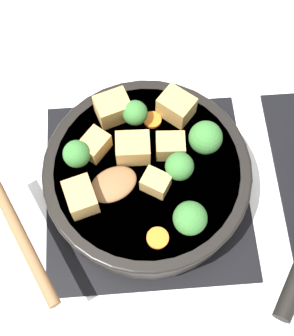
# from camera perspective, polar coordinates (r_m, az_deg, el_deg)

# --- Properties ---
(ground_plane) EXTENTS (2.40, 2.40, 0.00)m
(ground_plane) POSITION_cam_1_polar(r_m,az_deg,el_deg) (0.73, -0.00, -2.68)
(ground_plane) COLOR white
(front_burner_grate) EXTENTS (0.31, 0.31, 0.03)m
(front_burner_grate) POSITION_cam_1_polar(r_m,az_deg,el_deg) (0.72, -0.00, -2.34)
(front_burner_grate) COLOR black
(front_burner_grate) RESTS_ON ground_plane
(skillet_pan) EXTENTS (0.37, 0.41, 0.06)m
(skillet_pan) POSITION_cam_1_polar(r_m,az_deg,el_deg) (0.67, 0.22, -0.99)
(skillet_pan) COLOR black
(skillet_pan) RESTS_ON front_burner_grate
(wooden_spoon) EXTENTS (0.19, 0.22, 0.02)m
(wooden_spoon) POSITION_cam_1_polar(r_m,az_deg,el_deg) (0.63, -10.05, -5.15)
(wooden_spoon) COLOR brown
(wooden_spoon) RESTS_ON skillet_pan
(tofu_cube_center_large) EXTENTS (0.05, 0.05, 0.03)m
(tofu_cube_center_large) POSITION_cam_1_polar(r_m,az_deg,el_deg) (0.65, -6.37, 2.84)
(tofu_cube_center_large) COLOR tan
(tofu_cube_center_large) RESTS_ON skillet_pan
(tofu_cube_near_handle) EXTENTS (0.06, 0.06, 0.04)m
(tofu_cube_near_handle) POSITION_cam_1_polar(r_m,az_deg,el_deg) (0.67, 3.60, 7.50)
(tofu_cube_near_handle) COLOR tan
(tofu_cube_near_handle) RESTS_ON skillet_pan
(tofu_cube_east_chunk) EXTENTS (0.04, 0.05, 0.04)m
(tofu_cube_east_chunk) POSITION_cam_1_polar(r_m,az_deg,el_deg) (0.64, -1.72, 2.42)
(tofu_cube_east_chunk) COLOR tan
(tofu_cube_east_chunk) RESTS_ON skillet_pan
(tofu_cube_west_chunk) EXTENTS (0.05, 0.06, 0.04)m
(tofu_cube_west_chunk) POSITION_cam_1_polar(r_m,az_deg,el_deg) (0.67, -4.18, 7.28)
(tofu_cube_west_chunk) COLOR tan
(tofu_cube_west_chunk) RESTS_ON skillet_pan
(tofu_cube_back_piece) EXTENTS (0.04, 0.04, 0.03)m
(tofu_cube_back_piece) POSITION_cam_1_polar(r_m,az_deg,el_deg) (0.63, 1.08, -1.81)
(tofu_cube_back_piece) COLOR tan
(tofu_cube_back_piece) RESTS_ON skillet_pan
(tofu_cube_front_piece) EXTENTS (0.03, 0.04, 0.03)m
(tofu_cube_front_piece) POSITION_cam_1_polar(r_m,az_deg,el_deg) (0.65, 2.86, 2.69)
(tofu_cube_front_piece) COLOR tan
(tofu_cube_front_piece) RESTS_ON skillet_pan
(tofu_cube_mid_small) EXTENTS (0.05, 0.05, 0.04)m
(tofu_cube_mid_small) POSITION_cam_1_polar(r_m,az_deg,el_deg) (0.62, -8.08, -3.53)
(tofu_cube_mid_small) COLOR tan
(tofu_cube_mid_small) RESTS_ON skillet_pan
(broccoli_floret_near_spoon) EXTENTS (0.04, 0.04, 0.05)m
(broccoli_floret_near_spoon) POSITION_cam_1_polar(r_m,az_deg,el_deg) (0.62, 3.97, 0.19)
(broccoli_floret_near_spoon) COLOR #709956
(broccoli_floret_near_spoon) RESTS_ON skillet_pan
(broccoli_floret_center_top) EXTENTS (0.04, 0.04, 0.05)m
(broccoli_floret_center_top) POSITION_cam_1_polar(r_m,az_deg,el_deg) (0.60, 5.27, -6.12)
(broccoli_floret_center_top) COLOR #709956
(broccoli_floret_center_top) RESTS_ON skillet_pan
(broccoli_floret_east_rim) EXTENTS (0.05, 0.05, 0.05)m
(broccoli_floret_east_rim) POSITION_cam_1_polar(r_m,az_deg,el_deg) (0.64, 7.15, 3.68)
(broccoli_floret_east_rim) COLOR #709956
(broccoli_floret_east_rim) RESTS_ON skillet_pan
(broccoli_floret_west_rim) EXTENTS (0.04, 0.04, 0.05)m
(broccoli_floret_west_rim) POSITION_cam_1_polar(r_m,az_deg,el_deg) (0.64, -8.56, 1.68)
(broccoli_floret_west_rim) COLOR #709956
(broccoli_floret_west_rim) RESTS_ON skillet_pan
(broccoli_floret_north_edge) EXTENTS (0.04, 0.04, 0.04)m
(broccoli_floret_north_edge) POSITION_cam_1_polar(r_m,az_deg,el_deg) (0.66, -1.46, 6.70)
(broccoli_floret_north_edge) COLOR #709956
(broccoli_floret_north_edge) RESTS_ON skillet_pan
(carrot_slice_orange_thin) EXTENTS (0.03, 0.03, 0.01)m
(carrot_slice_orange_thin) POSITION_cam_1_polar(r_m,az_deg,el_deg) (0.61, 1.30, -8.52)
(carrot_slice_orange_thin) COLOR orange
(carrot_slice_orange_thin) RESTS_ON skillet_pan
(carrot_slice_near_center) EXTENTS (0.03, 0.03, 0.01)m
(carrot_slice_near_center) POSITION_cam_1_polar(r_m,az_deg,el_deg) (0.68, 0.66, 5.89)
(carrot_slice_near_center) COLOR orange
(carrot_slice_near_center) RESTS_ON skillet_pan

